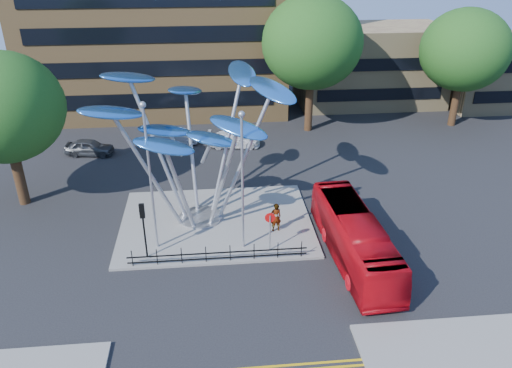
{
  "coord_description": "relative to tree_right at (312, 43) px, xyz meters",
  "views": [
    {
      "loc": [
        -1.13,
        -21.35,
        16.63
      ],
      "look_at": [
        1.35,
        4.0,
        3.71
      ],
      "focal_mm": 35.0,
      "sensor_mm": 36.0,
      "label": 1
    }
  ],
  "objects": [
    {
      "name": "no_entry_sign_island",
      "position": [
        -6.0,
        -19.48,
        -6.22
      ],
      "size": [
        0.6,
        0.1,
        2.45
      ],
      "color": "#9EA0A5",
      "rests_on": "traffic_island"
    },
    {
      "name": "tree_left",
      "position": [
        -22.0,
        -12.0,
        -1.24
      ],
      "size": [
        7.6,
        7.6,
        10.32
      ],
      "color": "black",
      "rests_on": "ground"
    },
    {
      "name": "red_bus",
      "position": [
        -1.4,
        -20.57,
        -6.64
      ],
      "size": [
        2.86,
        10.15,
        2.8
      ],
      "primitive_type": "imported",
      "rotation": [
        0.0,
        0.0,
        0.05
      ],
      "color": "#B60812",
      "rests_on": "ground"
    },
    {
      "name": "ground",
      "position": [
        -8.0,
        -22.0,
        -8.04
      ],
      "size": [
        120.0,
        120.0,
        0.0
      ],
      "primitive_type": "plane",
      "color": "black",
      "rests_on": "ground"
    },
    {
      "name": "low_building_far",
      "position": [
        22.0,
        6.0,
        -4.54
      ],
      "size": [
        12.0,
        8.0,
        7.0
      ],
      "primitive_type": "cube",
      "color": "tan",
      "rests_on": "ground"
    },
    {
      "name": "double_yellow_near",
      "position": [
        -8.0,
        -28.0,
        -8.03
      ],
      "size": [
        40.0,
        0.12,
        0.01
      ],
      "primitive_type": "cube",
      "color": "gold",
      "rests_on": "ground"
    },
    {
      "name": "street_lamp_left",
      "position": [
        -12.5,
        -18.5,
        -2.68
      ],
      "size": [
        0.36,
        0.36,
        8.8
      ],
      "color": "#9EA0A5",
      "rests_on": "traffic_island"
    },
    {
      "name": "parked_car_right",
      "position": [
        -7.14,
        -3.32,
        -7.38
      ],
      "size": [
        4.68,
        2.27,
        1.31
      ],
      "primitive_type": "imported",
      "rotation": [
        0.0,
        0.0,
        1.47
      ],
      "color": "silver",
      "rests_on": "ground"
    },
    {
      "name": "leaf_sculpture",
      "position": [
        -10.07,
        -15.32,
        -1.16
      ],
      "size": [
        12.72,
        9.54,
        9.51
      ],
      "color": "#9EA0A5",
      "rests_on": "traffic_island"
    },
    {
      "name": "parked_car_left",
      "position": [
        -19.16,
        -4.0,
        -7.36
      ],
      "size": [
        4.15,
        2.13,
        1.35
      ],
      "primitive_type": "imported",
      "rotation": [
        0.0,
        0.0,
        1.43
      ],
      "color": "#424549",
      "rests_on": "ground"
    },
    {
      "name": "street_lamp_right",
      "position": [
        -7.5,
        -19.0,
        -2.94
      ],
      "size": [
        0.36,
        0.36,
        8.3
      ],
      "color": "#9EA0A5",
      "rests_on": "traffic_island"
    },
    {
      "name": "parked_car_mid",
      "position": [
        -12.28,
        -2.28,
        -7.37
      ],
      "size": [
        4.1,
        1.57,
        1.33
      ],
      "primitive_type": "imported",
      "rotation": [
        0.0,
        0.0,
        1.53
      ],
      "color": "#B6B8BE",
      "rests_on": "ground"
    },
    {
      "name": "pedestrian",
      "position": [
        -5.39,
        -17.44,
        -6.95
      ],
      "size": [
        0.75,
        0.56,
        1.88
      ],
      "primitive_type": "imported",
      "rotation": [
        0.0,
        0.0,
        3.3
      ],
      "color": "gray",
      "rests_on": "traffic_island"
    },
    {
      "name": "pavement_right",
      "position": [
        3.0,
        -29.0,
        -7.96
      ],
      "size": [
        12.0,
        6.0,
        0.15
      ],
      "primitive_type": "cube",
      "color": "slate",
      "rests_on": "ground"
    },
    {
      "name": "traffic_light_island",
      "position": [
        -13.0,
        -19.5,
        -5.42
      ],
      "size": [
        0.28,
        0.18,
        3.42
      ],
      "color": "black",
      "rests_on": "traffic_island"
    },
    {
      "name": "low_building_near",
      "position": [
        8.0,
        8.0,
        -4.04
      ],
      "size": [
        15.0,
        8.0,
        8.0
      ],
      "primitive_type": "cube",
      "color": "tan",
      "rests_on": "ground"
    },
    {
      "name": "tree_right",
      "position": [
        0.0,
        0.0,
        0.0
      ],
      "size": [
        8.8,
        8.8,
        12.11
      ],
      "color": "black",
      "rests_on": "ground"
    },
    {
      "name": "pedestrian_railing_front",
      "position": [
        -9.0,
        -20.3,
        -7.48
      ],
      "size": [
        10.0,
        0.06,
        1.0
      ],
      "color": "black",
      "rests_on": "traffic_island"
    },
    {
      "name": "tree_far",
      "position": [
        14.0,
        0.0,
        -0.93
      ],
      "size": [
        8.0,
        8.0,
        10.81
      ],
      "color": "black",
      "rests_on": "ground"
    },
    {
      "name": "traffic_island",
      "position": [
        -9.0,
        -16.0,
        -7.96
      ],
      "size": [
        12.0,
        9.0,
        0.15
      ],
      "primitive_type": "cube",
      "color": "slate",
      "rests_on": "ground"
    }
  ]
}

